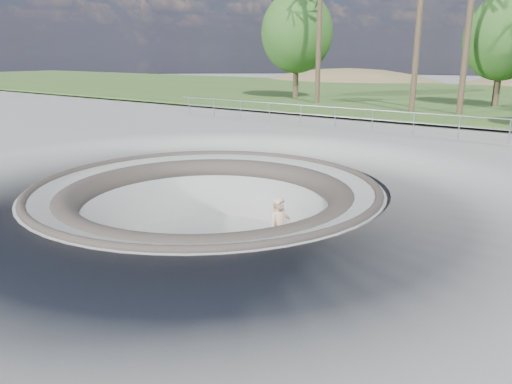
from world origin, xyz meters
TOP-DOWN VIEW (x-y plane):
  - ground at (0.00, 0.00)m, footprint 180.00×180.00m
  - skate_bowl at (0.00, 0.00)m, footprint 14.00×14.00m
  - grass_strip at (0.00, 34.00)m, footprint 180.00×36.00m
  - safety_railing at (0.00, 12.00)m, footprint 25.00×0.06m
  - skateboard at (2.63, -0.03)m, footprint 0.76×0.36m
  - skater at (2.63, -0.03)m, footprint 0.65×0.80m
  - bushy_tree_left at (-12.21, 24.78)m, footprint 5.81×5.28m
  - bushy_tree_mid at (2.49, 26.95)m, footprint 5.11×4.65m

SIDE VIEW (x-z plane):
  - skateboard at x=2.63m, z-range -1.88..-1.80m
  - skate_bowl at x=0.00m, z-range -3.88..0.22m
  - skater at x=2.63m, z-range -1.82..0.08m
  - ground at x=0.00m, z-range 0.00..0.00m
  - grass_strip at x=0.00m, z-range 0.16..0.28m
  - safety_railing at x=0.00m, z-range 0.18..1.20m
  - bushy_tree_mid at x=2.49m, z-range 1.05..8.43m
  - bushy_tree_left at x=-12.21m, z-range 1.18..9.56m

